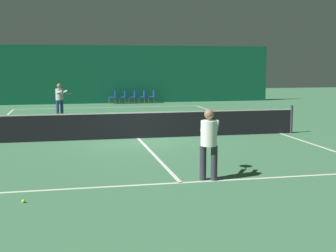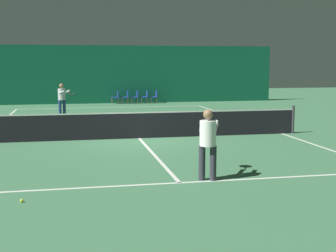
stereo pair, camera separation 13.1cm
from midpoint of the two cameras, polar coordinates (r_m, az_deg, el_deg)
name	(u,v)px [view 1 (the left image)]	position (r m, az deg, el deg)	size (l,w,h in m)	color
ground_plane	(138,138)	(16.79, -3.89, -1.51)	(60.00, 60.00, 0.00)	#3D704C
backdrop_curtain	(104,74)	(31.43, -7.93, 6.24)	(23.00, 0.12, 3.82)	#0F5138
court_line_baseline_far	(109,107)	(28.53, -7.39, 2.26)	(11.00, 0.10, 0.00)	silver
court_line_service_far	(119,118)	(23.08, -6.21, 1.00)	(8.25, 0.10, 0.00)	silver
court_line_service_near	(181,183)	(10.63, 1.20, -6.92)	(8.25, 0.10, 0.00)	silver
court_line_sideline_right	(280,133)	(18.40, 13.31, -0.88)	(0.10, 23.80, 0.00)	silver
court_line_centre	(138,138)	(16.79, -3.89, -1.50)	(0.10, 12.80, 0.00)	silver
tennis_net	(138,124)	(16.71, -3.91, 0.22)	(12.00, 0.10, 1.07)	black
player_near	(209,139)	(10.75, 4.67, -1.57)	(0.84, 1.37, 1.64)	#2D2D38
player_far	(60,97)	(24.46, -13.20, 3.46)	(1.02, 1.31, 1.64)	navy
courtside_chair_0	(113,96)	(30.99, -6.82, 3.60)	(0.44, 0.44, 0.84)	brown
courtside_chair_1	(123,96)	(31.06, -5.63, 3.62)	(0.44, 0.44, 0.84)	brown
courtside_chair_2	(133,96)	(31.14, -4.45, 3.65)	(0.44, 0.44, 0.84)	brown
courtside_chair_3	(142,96)	(31.24, -3.27, 3.67)	(0.44, 0.44, 0.84)	brown
courtside_chair_4	(152,96)	(31.34, -2.11, 3.69)	(0.44, 0.44, 0.84)	brown
tennis_ball	(23,201)	(9.59, -17.59, -8.73)	(0.07, 0.07, 0.07)	#D1DB33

